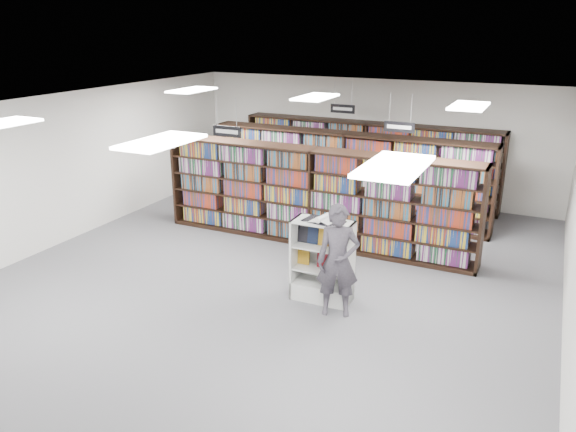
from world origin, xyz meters
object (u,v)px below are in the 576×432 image
at_px(open_book, 323,220).
at_px(shopper, 338,261).
at_px(endcap_display, 323,273).
at_px(bookshelf_row_near, 314,197).

height_order(open_book, shopper, shopper).
distance_m(endcap_display, open_book, 0.99).
bearing_deg(shopper, open_book, 119.69).
height_order(endcap_display, shopper, shopper).
bearing_deg(bookshelf_row_near, endcap_display, -63.43).
bearing_deg(bookshelf_row_near, shopper, -59.98).
height_order(bookshelf_row_near, endcap_display, bookshelf_row_near).
bearing_deg(open_book, bookshelf_row_near, 125.23).
xyz_separation_m(bookshelf_row_near, shopper, (1.60, -2.76, -0.11)).
bearing_deg(shopper, bookshelf_row_near, 101.10).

